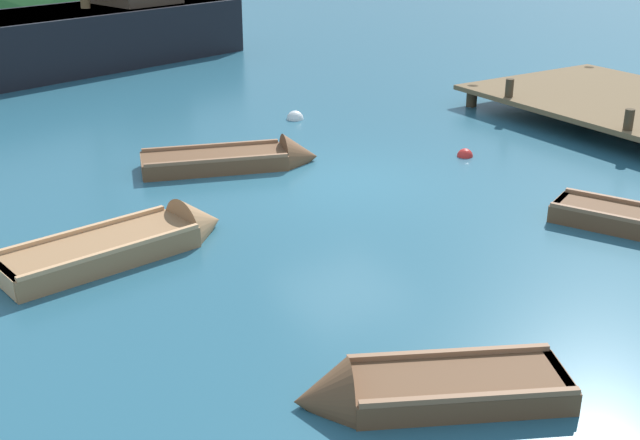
% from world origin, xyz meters
% --- Properties ---
extents(ground_plane, '(120.00, 120.00, 0.00)m').
position_xyz_m(ground_plane, '(0.00, 0.00, 0.00)').
color(ground_plane, '#285B70').
extents(dock, '(5.19, 7.04, 1.60)m').
position_xyz_m(dock, '(8.43, 0.00, 0.45)').
color(dock, brown).
rests_on(dock, ground).
extents(sailing_ship, '(17.02, 7.29, 11.02)m').
position_xyz_m(sailing_ship, '(-2.47, 13.59, 0.66)').
color(sailing_ship, black).
rests_on(sailing_ship, ground).
extents(rowboat_outer_left, '(3.15, 2.19, 0.92)m').
position_xyz_m(rowboat_outer_left, '(-3.38, -6.43, 0.08)').
color(rowboat_outer_left, brown).
rests_on(rowboat_outer_left, ground).
extents(rowboat_near_dock, '(3.81, 1.63, 1.06)m').
position_xyz_m(rowboat_near_dock, '(-4.57, -0.93, 0.11)').
color(rowboat_near_dock, '#9E7047').
rests_on(rowboat_near_dock, ground).
extents(rowboat_far, '(3.77, 2.15, 1.05)m').
position_xyz_m(rowboat_far, '(-1.17, 1.91, 0.10)').
color(rowboat_far, brown).
rests_on(rowboat_far, ground).
extents(buoy_white, '(0.42, 0.42, 0.42)m').
position_xyz_m(buoy_white, '(1.60, 4.54, 0.00)').
color(buoy_white, white).
rests_on(buoy_white, ground).
extents(buoy_red, '(0.34, 0.34, 0.34)m').
position_xyz_m(buoy_red, '(3.12, -0.03, 0.00)').
color(buoy_red, red).
rests_on(buoy_red, ground).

